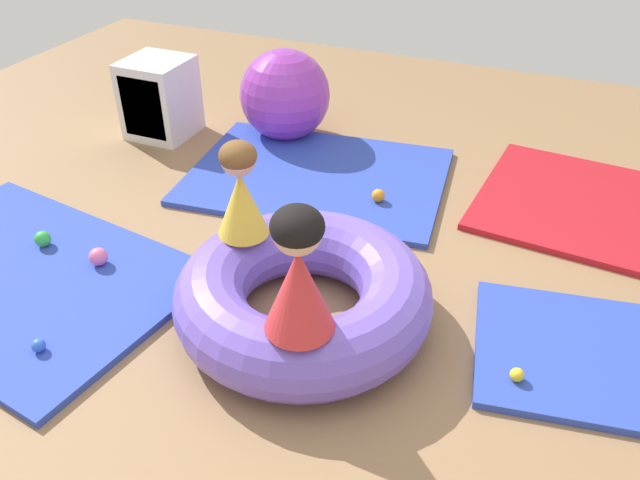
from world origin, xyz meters
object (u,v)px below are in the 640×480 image
(play_ball_yellow, at_px, (517,375))
(child_in_red, at_px, (298,273))
(child_in_yellow, at_px, (241,190))
(storage_cube, at_px, (158,99))
(play_ball_green, at_px, (43,239))
(play_ball_pink, at_px, (98,257))
(play_ball_orange, at_px, (378,196))
(inflatable_cushion, at_px, (303,295))
(exercise_ball_large, at_px, (285,95))
(play_ball_blue, at_px, (39,345))

(play_ball_yellow, bearing_deg, child_in_red, -157.64)
(child_in_yellow, xyz_separation_m, storage_cube, (-1.45, 1.35, -0.29))
(child_in_red, distance_m, play_ball_green, 1.82)
(child_in_red, relative_size, storage_cube, 0.99)
(play_ball_pink, relative_size, play_ball_orange, 1.20)
(storage_cube, bearing_deg, inflatable_cushion, -39.27)
(play_ball_yellow, relative_size, play_ball_pink, 0.63)
(play_ball_pink, relative_size, storage_cube, 0.17)
(child_in_red, relative_size, play_ball_orange, 6.88)
(play_ball_pink, xyz_separation_m, storage_cube, (-0.66, 1.54, 0.19))
(child_in_yellow, bearing_deg, child_in_red, 126.83)
(play_ball_yellow, xyz_separation_m, play_ball_pink, (-2.16, -0.03, 0.02))
(play_ball_green, bearing_deg, storage_cube, 99.99)
(play_ball_green, bearing_deg, exercise_ball_large, 72.01)
(play_ball_orange, relative_size, exercise_ball_large, 0.12)
(child_in_red, xyz_separation_m, exercise_ball_large, (-1.11, 2.18, -0.28))
(play_ball_pink, height_order, play_ball_orange, play_ball_pink)
(exercise_ball_large, bearing_deg, play_ball_green, -107.99)
(inflatable_cushion, relative_size, play_ball_green, 13.70)
(inflatable_cushion, xyz_separation_m, child_in_yellow, (-0.37, 0.14, 0.40))
(child_in_red, height_order, exercise_ball_large, child_in_red)
(child_in_yellow, relative_size, storage_cube, 0.86)
(play_ball_pink, height_order, play_ball_blue, play_ball_pink)
(inflatable_cushion, bearing_deg, exercise_ball_large, 117.76)
(inflatable_cushion, xyz_separation_m, storage_cube, (-1.82, 1.49, 0.11))
(child_in_yellow, height_order, play_ball_pink, child_in_yellow)
(exercise_ball_large, bearing_deg, child_in_yellow, -70.86)
(play_ball_yellow, height_order, play_ball_blue, play_ball_blue)
(exercise_ball_large, height_order, storage_cube, exercise_ball_large)
(inflatable_cushion, xyz_separation_m, child_in_red, (0.15, -0.37, 0.44))
(child_in_red, xyz_separation_m, play_ball_yellow, (0.84, 0.35, -0.54))
(storage_cube, bearing_deg, play_ball_blue, -68.91)
(child_in_red, bearing_deg, play_ball_pink, 43.67)
(inflatable_cushion, distance_m, play_ball_orange, 1.14)
(inflatable_cushion, bearing_deg, play_ball_blue, -145.87)
(child_in_yellow, bearing_deg, play_ball_yellow, 164.09)
(child_in_red, distance_m, exercise_ball_large, 2.47)
(inflatable_cushion, distance_m, play_ball_green, 1.56)
(exercise_ball_large, distance_m, storage_cube, 0.93)
(child_in_yellow, distance_m, storage_cube, 2.00)
(play_ball_blue, bearing_deg, play_ball_pink, 105.45)
(play_ball_green, relative_size, storage_cube, 0.16)
(play_ball_orange, height_order, play_ball_blue, play_ball_orange)
(play_ball_pink, height_order, play_ball_green, play_ball_pink)
(child_in_yellow, height_order, play_ball_orange, child_in_yellow)
(storage_cube, bearing_deg, play_ball_yellow, -28.19)
(play_ball_green, distance_m, storage_cube, 1.55)
(play_ball_orange, relative_size, play_ball_blue, 1.30)
(play_ball_orange, distance_m, exercise_ball_large, 1.19)
(child_in_red, distance_m, storage_cube, 2.73)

